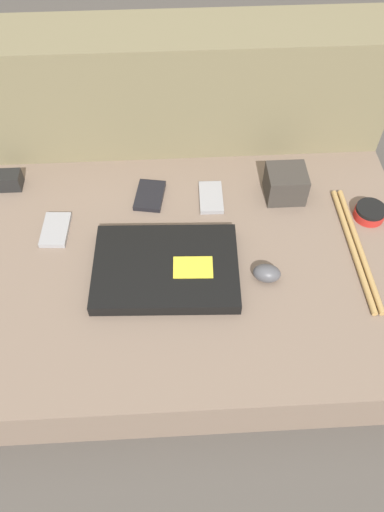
{
  "coord_description": "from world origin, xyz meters",
  "views": [
    {
      "loc": [
        -0.04,
        -0.71,
        1.1
      ],
      "look_at": [
        0.0,
        0.0,
        0.17
      ],
      "focal_mm": 35.0,
      "sensor_mm": 36.0,
      "label": 1
    }
  ],
  "objects": [
    {
      "name": "ground_plane",
      "position": [
        0.0,
        0.0,
        0.0
      ],
      "size": [
        8.0,
        8.0,
        0.0
      ],
      "primitive_type": "plane",
      "color": "#4C4742"
    },
    {
      "name": "couch_seat",
      "position": [
        0.0,
        0.0,
        0.07
      ],
      "size": [
        1.09,
        0.72,
        0.15
      ],
      "color": "#7A6656",
      "rests_on": "ground_plane"
    },
    {
      "name": "couch_backrest",
      "position": [
        0.0,
        0.46,
        0.24
      ],
      "size": [
        1.09,
        0.2,
        0.47
      ],
      "color": "#756B4C",
      "rests_on": "ground_plane"
    },
    {
      "name": "laptop",
      "position": [
        -0.06,
        -0.03,
        0.16
      ],
      "size": [
        0.34,
        0.25,
        0.03
      ],
      "rotation": [
        0.0,
        0.0,
        -0.04
      ],
      "color": "black",
      "rests_on": "couch_seat"
    },
    {
      "name": "computer_mouse",
      "position": [
        0.17,
        -0.06,
        0.17
      ],
      "size": [
        0.07,
        0.06,
        0.04
      ],
      "rotation": [
        0.0,
        0.0,
        -0.22
      ],
      "color": "#4C4C51",
      "rests_on": "couch_seat"
    },
    {
      "name": "speaker_puck",
      "position": [
        0.46,
        0.12,
        0.16
      ],
      "size": [
        0.08,
        0.08,
        0.03
      ],
      "color": "red",
      "rests_on": "couch_seat"
    },
    {
      "name": "phone_silver",
      "position": [
        0.06,
        0.2,
        0.15
      ],
      "size": [
        0.06,
        0.11,
        0.01
      ],
      "rotation": [
        0.0,
        0.0,
        -0.02
      ],
      "color": "#99999E",
      "rests_on": "couch_seat"
    },
    {
      "name": "phone_black",
      "position": [
        -0.33,
        0.11,
        0.15
      ],
      "size": [
        0.07,
        0.11,
        0.01
      ],
      "rotation": [
        0.0,
        0.0,
        -0.06
      ],
      "color": "#99999E",
      "rests_on": "couch_seat"
    },
    {
      "name": "phone_small",
      "position": [
        -0.1,
        0.22,
        0.15
      ],
      "size": [
        0.09,
        0.11,
        0.01
      ],
      "rotation": [
        0.0,
        0.0,
        -0.17
      ],
      "color": "black",
      "rests_on": "couch_seat"
    },
    {
      "name": "camera_pouch",
      "position": [
        0.25,
        0.21,
        0.19
      ],
      "size": [
        0.1,
        0.09,
        0.08
      ],
      "color": "#38332D",
      "rests_on": "couch_seat"
    },
    {
      "name": "charger_brick",
      "position": [
        -0.47,
        0.28,
        0.17
      ],
      "size": [
        0.06,
        0.05,
        0.04
      ],
      "color": "black",
      "rests_on": "couch_seat"
    },
    {
      "name": "drumstick_pair",
      "position": [
        0.4,
        0.01,
        0.15
      ],
      "size": [
        0.04,
        0.37,
        0.01
      ],
      "rotation": [
        0.0,
        0.0,
        0.02
      ],
      "color": "tan",
      "rests_on": "couch_seat"
    }
  ]
}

